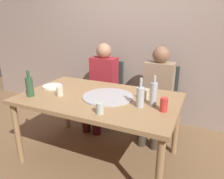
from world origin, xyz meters
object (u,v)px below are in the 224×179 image
at_px(pizza_tray, 108,96).
at_px(wine_glass, 60,91).
at_px(tumbler_near, 100,108).
at_px(guest_in_beanie, 157,89).
at_px(tumbler_far, 145,94).
at_px(chair_right, 159,95).
at_px(table_knife, 143,92).
at_px(dining_table, 99,103).
at_px(wine_bottle, 140,96).
at_px(water_bottle, 154,94).
at_px(chair_left, 106,87).
at_px(plate_stack, 52,86).
at_px(guest_in_sweater, 101,82).
at_px(beer_bottle, 30,86).
at_px(soda_can, 164,105).

xyz_separation_m(pizza_tray, wine_glass, (-0.47, -0.17, 0.04)).
distance_m(tumbler_near, guest_in_beanie, 1.12).
bearing_deg(guest_in_beanie, tumbler_near, 77.84).
distance_m(tumbler_far, chair_right, 0.79).
xyz_separation_m(table_knife, chair_right, (0.06, 0.58, -0.22)).
bearing_deg(tumbler_near, table_knife, 75.16).
bearing_deg(dining_table, table_knife, 39.32).
xyz_separation_m(tumbler_near, tumbler_far, (0.25, 0.49, 0.00)).
xyz_separation_m(dining_table, wine_bottle, (0.46, -0.07, 0.17)).
bearing_deg(table_knife, tumbler_near, 116.26).
xyz_separation_m(water_bottle, chair_left, (-0.92, 0.88, -0.33)).
bearing_deg(pizza_tray, plate_stack, 178.86).
bearing_deg(dining_table, chair_left, 111.75).
bearing_deg(wine_bottle, wine_glass, -175.33).
bearing_deg(table_knife, guest_in_sweater, 10.75).
distance_m(dining_table, wine_bottle, 0.50).
bearing_deg(water_bottle, plate_stack, 178.39).
bearing_deg(chair_right, water_bottle, 98.22).
relative_size(plate_stack, guest_in_beanie, 0.19).
bearing_deg(guest_in_sweater, guest_in_beanie, -180.00).
height_order(pizza_tray, tumbler_near, tumbler_near).
distance_m(guest_in_sweater, guest_in_beanie, 0.79).
relative_size(tumbler_far, guest_in_beanie, 0.08).
xyz_separation_m(tumbler_far, guest_in_beanie, (-0.01, 0.59, -0.14)).
xyz_separation_m(dining_table, beer_bottle, (-0.64, -0.28, 0.18)).
bearing_deg(chair_left, plate_stack, 71.90).
height_order(water_bottle, plate_stack, water_bottle).
bearing_deg(chair_right, wine_bottle, 91.64).
bearing_deg(beer_bottle, chair_left, 76.11).
bearing_deg(water_bottle, wine_glass, -171.06).
height_order(tumbler_far, table_knife, tumbler_far).
bearing_deg(chair_left, wine_bottle, 130.46).
height_order(water_bottle, guest_in_sweater, guest_in_sweater).
xyz_separation_m(chair_left, guest_in_beanie, (0.79, -0.15, 0.13)).
bearing_deg(table_knife, pizza_tray, 85.89).
distance_m(wine_bottle, chair_right, 1.01).
bearing_deg(chair_left, soda_can, 136.83).
bearing_deg(soda_can, water_bottle, 142.46).
xyz_separation_m(dining_table, chair_right, (0.44, 0.89, -0.15)).
distance_m(wine_glass, guest_in_beanie, 1.20).
bearing_deg(guest_in_sweater, tumbler_near, 117.12).
distance_m(beer_bottle, guest_in_sweater, 1.07).
bearing_deg(table_knife, water_bottle, 162.96).
distance_m(tumbler_far, chair_left, 1.13).
bearing_deg(tumbler_far, plate_stack, -174.74).
height_order(pizza_tray, beer_bottle, beer_bottle).
height_order(wine_bottle, tumbler_far, wine_bottle).
bearing_deg(water_bottle, pizza_tray, 177.68).
bearing_deg(beer_bottle, tumbler_far, 21.02).
bearing_deg(chair_right, wine_glass, 51.65).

